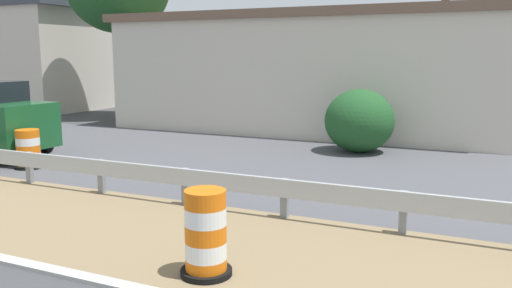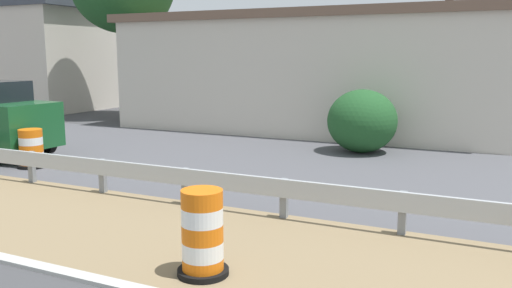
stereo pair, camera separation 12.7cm
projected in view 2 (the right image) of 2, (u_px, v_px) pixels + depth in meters
name	position (u px, v px, depth m)	size (l,w,h in m)	color
traffic_barrel_close	(203.00, 237.00, 6.75)	(0.67, 0.67, 1.13)	orange
traffic_barrel_mid	(31.00, 150.00, 13.27)	(0.72, 0.72, 0.97)	orange
roadside_shop_near	(323.00, 71.00, 20.79)	(7.92, 14.63, 4.32)	beige
utility_pole_near	(448.00, 24.00, 15.34)	(0.24, 1.80, 7.07)	brown
bush_roadside	(362.00, 121.00, 15.25)	(2.01, 2.01, 1.83)	#1E4C23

